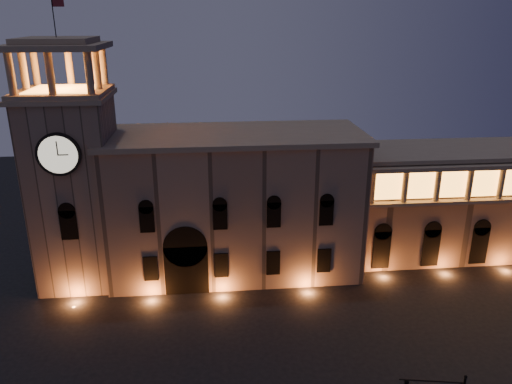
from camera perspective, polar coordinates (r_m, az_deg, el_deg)
ground at (r=46.98m, az=2.05°, el=-21.09°), size 160.00×160.00×0.00m
government_building at (r=61.31m, az=-2.48°, el=-1.30°), size 30.80×12.80×17.60m
clock_tower at (r=61.08m, az=-20.01°, el=1.12°), size 9.80×9.80×32.40m
colonnade_wing at (r=73.62m, az=24.96°, el=-0.74°), size 40.60×11.50×14.50m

